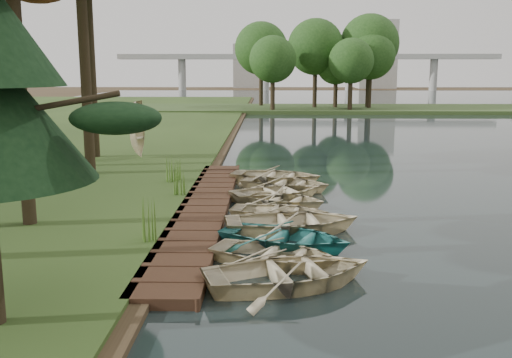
{
  "coord_description": "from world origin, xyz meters",
  "views": [
    {
      "loc": [
        0.52,
        -18.51,
        4.72
      ],
      "look_at": [
        0.15,
        -0.02,
        1.19
      ],
      "focal_mm": 40.0,
      "sensor_mm": 36.0,
      "label": 1
    }
  ],
  "objects_px": {
    "rowboat_1": "(276,251)",
    "rowboat_2": "(285,235)",
    "boardwalk": "(204,209)",
    "rowboat_0": "(290,269)",
    "stored_rowboat": "(140,152)"
  },
  "relations": [
    {
      "from": "rowboat_1",
      "to": "rowboat_2",
      "type": "bearing_deg",
      "value": 11.55
    },
    {
      "from": "boardwalk",
      "to": "rowboat_0",
      "type": "height_order",
      "value": "rowboat_0"
    },
    {
      "from": "rowboat_1",
      "to": "stored_rowboat",
      "type": "bearing_deg",
      "value": 45.45
    },
    {
      "from": "rowboat_0",
      "to": "rowboat_1",
      "type": "distance_m",
      "value": 1.41
    },
    {
      "from": "boardwalk",
      "to": "stored_rowboat",
      "type": "bearing_deg",
      "value": 113.1
    },
    {
      "from": "boardwalk",
      "to": "rowboat_1",
      "type": "height_order",
      "value": "rowboat_1"
    },
    {
      "from": "rowboat_0",
      "to": "rowboat_2",
      "type": "bearing_deg",
      "value": -16.65
    },
    {
      "from": "boardwalk",
      "to": "rowboat_2",
      "type": "bearing_deg",
      "value": -56.18
    },
    {
      "from": "boardwalk",
      "to": "rowboat_2",
      "type": "height_order",
      "value": "rowboat_2"
    },
    {
      "from": "rowboat_0",
      "to": "rowboat_1",
      "type": "relative_size",
      "value": 1.16
    },
    {
      "from": "rowboat_1",
      "to": "stored_rowboat",
      "type": "relative_size",
      "value": 1.13
    },
    {
      "from": "rowboat_0",
      "to": "boardwalk",
      "type": "bearing_deg",
      "value": 4.33
    },
    {
      "from": "boardwalk",
      "to": "rowboat_2",
      "type": "relative_size",
      "value": 4.47
    },
    {
      "from": "rowboat_0",
      "to": "rowboat_2",
      "type": "relative_size",
      "value": 1.07
    },
    {
      "from": "rowboat_1",
      "to": "rowboat_2",
      "type": "xyz_separation_m",
      "value": [
        0.25,
        1.36,
        0.03
      ]
    }
  ]
}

